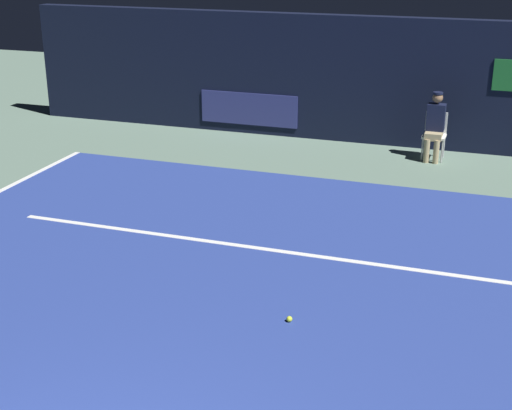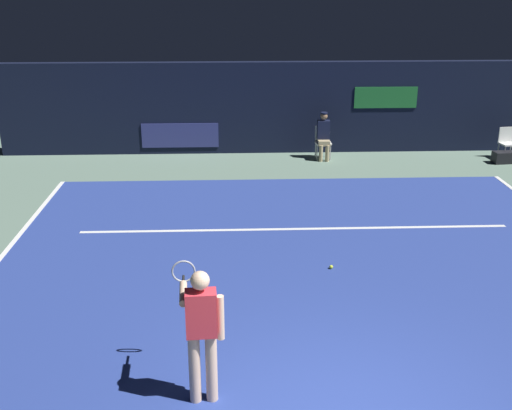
% 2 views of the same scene
% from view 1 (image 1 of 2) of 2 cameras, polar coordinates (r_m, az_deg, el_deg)
% --- Properties ---
extents(ground_plane, '(32.18, 32.18, 0.00)m').
position_cam_1_polar(ground_plane, '(8.65, -0.20, -8.51)').
color(ground_plane, slate).
extents(court_surface, '(11.11, 10.23, 0.01)m').
position_cam_1_polar(court_surface, '(8.64, -0.20, -8.47)').
color(court_surface, navy).
rests_on(court_surface, ground).
extents(line_service, '(8.67, 0.10, 0.01)m').
position_cam_1_polar(line_service, '(10.17, 3.09, -3.77)').
color(line_service, white).
rests_on(line_service, court_surface).
extents(back_wall, '(15.70, 0.33, 2.60)m').
position_cam_1_polar(back_wall, '(15.44, 9.42, 9.46)').
color(back_wall, black).
rests_on(back_wall, ground).
extents(line_judge_on_chair, '(0.44, 0.53, 1.32)m').
position_cam_1_polar(line_judge_on_chair, '(14.60, 13.73, 6.04)').
color(line_judge_on_chair, white).
rests_on(line_judge_on_chair, ground).
extents(tennis_ball, '(0.07, 0.07, 0.07)m').
position_cam_1_polar(tennis_ball, '(8.47, 2.61, -8.84)').
color(tennis_ball, '#CCE033').
rests_on(tennis_ball, court_surface).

